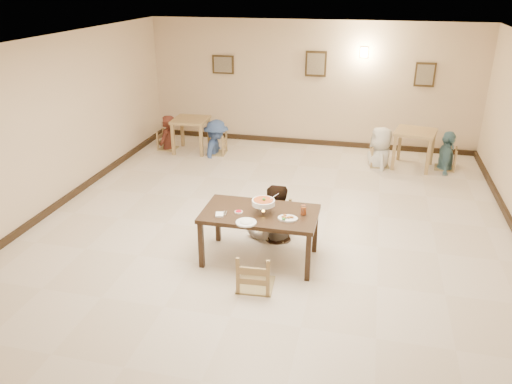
% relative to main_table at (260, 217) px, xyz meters
% --- Properties ---
extents(floor, '(10.00, 10.00, 0.00)m').
position_rel_main_table_xyz_m(floor, '(-0.05, 0.77, -0.70)').
color(floor, beige).
rests_on(floor, ground).
extents(ceiling, '(10.00, 10.00, 0.00)m').
position_rel_main_table_xyz_m(ceiling, '(-0.05, 0.77, 2.30)').
color(ceiling, white).
rests_on(ceiling, wall_back).
extents(wall_back, '(10.00, 0.00, 10.00)m').
position_rel_main_table_xyz_m(wall_back, '(-0.05, 5.77, 0.80)').
color(wall_back, beige).
rests_on(wall_back, floor).
extents(wall_left, '(0.00, 10.00, 10.00)m').
position_rel_main_table_xyz_m(wall_left, '(-4.05, 0.77, 0.80)').
color(wall_left, beige).
rests_on(wall_left, floor).
extents(baseboard_back, '(8.00, 0.06, 0.12)m').
position_rel_main_table_xyz_m(baseboard_back, '(-0.05, 5.74, -0.64)').
color(baseboard_back, black).
rests_on(baseboard_back, floor).
extents(baseboard_left, '(0.06, 10.00, 0.12)m').
position_rel_main_table_xyz_m(baseboard_left, '(-4.02, 0.77, -0.64)').
color(baseboard_left, black).
rests_on(baseboard_left, floor).
extents(picture_a, '(0.55, 0.04, 0.45)m').
position_rel_main_table_xyz_m(picture_a, '(-2.25, 5.73, 1.20)').
color(picture_a, '#322513').
rests_on(picture_a, wall_back).
extents(picture_b, '(0.50, 0.04, 0.60)m').
position_rel_main_table_xyz_m(picture_b, '(0.05, 5.73, 1.30)').
color(picture_b, '#322513').
rests_on(picture_b, wall_back).
extents(picture_c, '(0.45, 0.04, 0.55)m').
position_rel_main_table_xyz_m(picture_c, '(2.55, 5.73, 1.15)').
color(picture_c, '#322513').
rests_on(picture_c, wall_back).
extents(wall_sconce, '(0.16, 0.05, 0.22)m').
position_rel_main_table_xyz_m(wall_sconce, '(1.15, 5.73, 1.60)').
color(wall_sconce, '#FFD88C').
rests_on(wall_sconce, wall_back).
extents(main_table, '(1.67, 0.94, 0.78)m').
position_rel_main_table_xyz_m(main_table, '(0.00, 0.00, 0.00)').
color(main_table, '#322013').
rests_on(main_table, floor).
extents(chair_far, '(0.50, 0.50, 1.06)m').
position_rel_main_table_xyz_m(chair_far, '(0.05, 0.82, -0.17)').
color(chair_far, tan).
rests_on(chair_far, floor).
extents(chair_near, '(0.49, 0.49, 1.04)m').
position_rel_main_table_xyz_m(chair_near, '(0.10, -0.71, -0.18)').
color(chair_near, tan).
rests_on(chair_near, floor).
extents(main_diner, '(1.04, 0.92, 1.79)m').
position_rel_main_table_xyz_m(main_diner, '(0.06, 0.76, 0.20)').
color(main_diner, gray).
rests_on(main_diner, floor).
extents(curry_warmer, '(0.37, 0.33, 0.30)m').
position_rel_main_table_xyz_m(curry_warmer, '(0.06, -0.03, 0.25)').
color(curry_warmer, silver).
rests_on(curry_warmer, main_table).
extents(rice_plate_far, '(0.31, 0.31, 0.07)m').
position_rel_main_table_xyz_m(rice_plate_far, '(0.02, 0.25, 0.10)').
color(rice_plate_far, white).
rests_on(rice_plate_far, main_table).
extents(rice_plate_near, '(0.29, 0.29, 0.07)m').
position_rel_main_table_xyz_m(rice_plate_near, '(-0.11, -0.39, 0.10)').
color(rice_plate_near, white).
rests_on(rice_plate_near, main_table).
extents(fried_plate, '(0.28, 0.28, 0.06)m').
position_rel_main_table_xyz_m(fried_plate, '(0.43, -0.14, 0.10)').
color(fried_plate, white).
rests_on(fried_plate, main_table).
extents(chili_dish, '(0.12, 0.12, 0.02)m').
position_rel_main_table_xyz_m(chili_dish, '(-0.29, -0.09, 0.09)').
color(chili_dish, white).
rests_on(chili_dish, main_table).
extents(napkin_cutlery, '(0.16, 0.24, 0.03)m').
position_rel_main_table_xyz_m(napkin_cutlery, '(-0.53, -0.24, 0.09)').
color(napkin_cutlery, white).
rests_on(napkin_cutlery, main_table).
extents(drink_glass, '(0.08, 0.08, 0.16)m').
position_rel_main_table_xyz_m(drink_glass, '(0.62, 0.05, 0.15)').
color(drink_glass, white).
rests_on(drink_glass, main_table).
extents(bg_table_left, '(0.85, 0.85, 0.81)m').
position_rel_main_table_xyz_m(bg_table_left, '(-2.72, 4.54, -0.03)').
color(bg_table_left, '#A18356').
rests_on(bg_table_left, floor).
extents(bg_table_right, '(0.98, 0.98, 0.83)m').
position_rel_main_table_xyz_m(bg_table_right, '(2.42, 4.62, -0.01)').
color(bg_table_right, '#A18356').
rests_on(bg_table_right, floor).
extents(bg_chair_ll, '(0.41, 0.41, 0.88)m').
position_rel_main_table_xyz_m(bg_chair_ll, '(-3.36, 4.56, -0.26)').
color(bg_chair_ll, tan).
rests_on(bg_chair_ll, floor).
extents(bg_chair_lr, '(0.44, 0.44, 0.94)m').
position_rel_main_table_xyz_m(bg_chair_lr, '(-2.09, 4.51, -0.23)').
color(bg_chair_lr, tan).
rests_on(bg_chair_lr, floor).
extents(bg_chair_rl, '(0.41, 0.41, 0.88)m').
position_rel_main_table_xyz_m(bg_chair_rl, '(1.71, 4.55, -0.26)').
color(bg_chair_rl, tan).
rests_on(bg_chair_rl, floor).
extents(bg_chair_rr, '(0.42, 0.42, 0.89)m').
position_rel_main_table_xyz_m(bg_chair_rr, '(3.13, 4.69, -0.26)').
color(bg_chair_rr, tan).
rests_on(bg_chair_rr, floor).
extents(bg_diner_a, '(0.46, 0.65, 1.68)m').
position_rel_main_table_xyz_m(bg_diner_a, '(-3.36, 4.56, 0.14)').
color(bg_diner_a, '#55251B').
rests_on(bg_diner_a, floor).
extents(bg_diner_b, '(0.63, 1.07, 1.64)m').
position_rel_main_table_xyz_m(bg_diner_b, '(-2.09, 4.51, 0.12)').
color(bg_diner_b, '#355089').
rests_on(bg_diner_b, floor).
extents(bg_diner_c, '(0.73, 0.96, 1.78)m').
position_rel_main_table_xyz_m(bg_diner_c, '(1.71, 4.55, 0.19)').
color(bg_diner_c, silver).
rests_on(bg_diner_c, floor).
extents(bg_diner_d, '(0.48, 1.02, 1.69)m').
position_rel_main_table_xyz_m(bg_diner_d, '(3.13, 4.69, 0.15)').
color(bg_diner_d, '#5B8C9C').
rests_on(bg_diner_d, floor).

